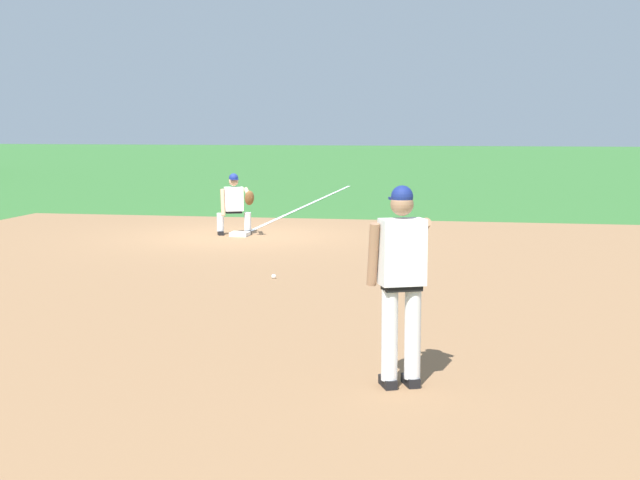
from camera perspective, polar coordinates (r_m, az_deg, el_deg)
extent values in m
plane|color=#336B2D|center=(19.25, -5.15, 0.25)|extent=(160.00, 160.00, 0.00)
cube|color=#936B47|center=(13.70, -2.07, -2.65)|extent=(18.00, 18.00, 0.01)
cube|color=white|center=(26.86, -0.64, 2.33)|extent=(15.71, 0.10, 0.00)
cube|color=white|center=(19.25, -5.15, 0.38)|extent=(0.38, 0.38, 0.09)
sphere|color=white|center=(13.94, -2.98, -2.34)|extent=(0.07, 0.07, 0.07)
cube|color=black|center=(8.32, 4.36, -9.07)|extent=(0.28, 0.20, 0.09)
cylinder|color=white|center=(8.16, 4.47, -6.08)|extent=(0.15, 0.15, 0.84)
cube|color=black|center=(8.38, 5.82, -8.95)|extent=(0.28, 0.20, 0.09)
cylinder|color=white|center=(8.23, 5.95, -5.99)|extent=(0.15, 0.15, 0.84)
cube|color=black|center=(8.10, 5.25, -3.01)|extent=(0.32, 0.39, 0.06)
cube|color=white|center=(8.05, 5.28, -0.77)|extent=(0.38, 0.46, 0.60)
sphere|color=#9E7051|center=(8.02, 5.27, 2.30)|extent=(0.21, 0.21, 0.21)
sphere|color=navy|center=(8.01, 5.28, 2.79)|extent=(0.20, 0.20, 0.20)
cube|color=navy|center=(8.10, 5.08, 2.67)|extent=(0.17, 0.20, 0.02)
cylinder|color=#9E7051|center=(8.05, 3.42, -0.93)|extent=(0.21, 0.16, 0.59)
cylinder|color=#9E7051|center=(8.40, 6.29, 0.20)|extent=(0.52, 0.29, 0.41)
ellipsoid|color=brown|center=(8.50, 6.10, -0.84)|extent=(0.35, 0.30, 0.34)
cube|color=black|center=(19.54, -4.63, 0.49)|extent=(0.28, 0.20, 0.09)
cylinder|color=white|center=(19.56, -4.65, 1.19)|extent=(0.15, 0.15, 0.40)
cube|color=black|center=(19.47, -6.38, 0.44)|extent=(0.28, 0.20, 0.09)
cylinder|color=white|center=(19.48, -6.40, 1.14)|extent=(0.15, 0.15, 0.40)
cube|color=black|center=(19.49, -5.53, 1.81)|extent=(0.32, 0.39, 0.06)
cube|color=white|center=(19.47, -5.54, 2.63)|extent=(0.38, 0.46, 0.52)
sphere|color=tan|center=(19.42, -5.55, 3.77)|extent=(0.21, 0.21, 0.21)
sphere|color=navy|center=(19.41, -5.55, 3.98)|extent=(0.20, 0.20, 0.20)
cube|color=navy|center=(19.33, -5.52, 3.89)|extent=(0.17, 0.20, 0.02)
cylinder|color=tan|center=(19.08, -4.64, 2.98)|extent=(0.57, 0.31, 0.24)
cylinder|color=tan|center=(19.34, -6.24, 2.41)|extent=(0.25, 0.18, 0.58)
ellipsoid|color=brown|center=(18.87, -4.54, 2.70)|extent=(0.28, 0.27, 0.35)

